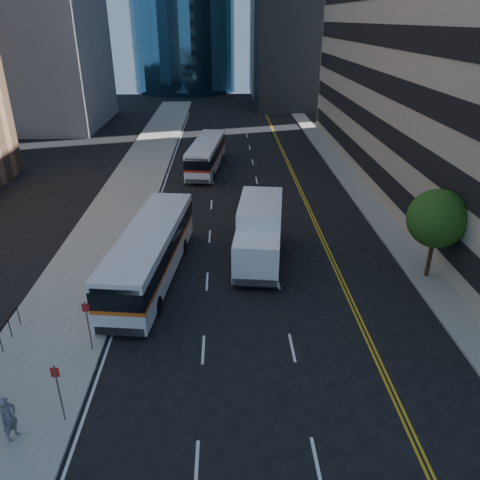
{
  "coord_description": "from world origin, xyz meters",
  "views": [
    {
      "loc": [
        -2.44,
        -14.83,
        13.43
      ],
      "look_at": [
        -1.66,
        7.48,
        2.8
      ],
      "focal_mm": 35.0,
      "sensor_mm": 36.0,
      "label": 1
    }
  ],
  "objects": [
    {
      "name": "box_truck",
      "position": [
        -0.4,
        10.49,
        1.85
      ],
      "size": [
        3.45,
        7.61,
        3.51
      ],
      "rotation": [
        0.0,
        0.0,
        -0.13
      ],
      "color": "white",
      "rests_on": "ground"
    },
    {
      "name": "sidewalk_east",
      "position": [
        9.0,
        25.0,
        0.07
      ],
      "size": [
        2.0,
        90.0,
        0.15
      ],
      "primitive_type": "cube",
      "color": "gray",
      "rests_on": "ground"
    },
    {
      "name": "street_tree",
      "position": [
        9.0,
        8.0,
        3.64
      ],
      "size": [
        3.2,
        3.2,
        5.1
      ],
      "color": "#332114",
      "rests_on": "sidewalk_east"
    },
    {
      "name": "bus_front",
      "position": [
        -6.6,
        8.51,
        1.65
      ],
      "size": [
        3.96,
        11.94,
        3.02
      ],
      "rotation": [
        0.0,
        0.0,
        -0.12
      ],
      "color": "silver",
      "rests_on": "ground"
    },
    {
      "name": "pedestrian",
      "position": [
        -9.94,
        -2.75,
        1.04
      ],
      "size": [
        0.63,
        0.76,
        1.77
      ],
      "primitive_type": "imported",
      "rotation": [
        0.0,
        0.0,
        1.21
      ],
      "color": "slate",
      "rests_on": "sidewalk_west"
    },
    {
      "name": "ground",
      "position": [
        0.0,
        0.0,
        0.0
      ],
      "size": [
        160.0,
        160.0,
        0.0
      ],
      "primitive_type": "plane",
      "color": "black",
      "rests_on": "ground"
    },
    {
      "name": "bus_rear",
      "position": [
        -4.14,
        29.62,
        1.5
      ],
      "size": [
        3.68,
        10.88,
        2.75
      ],
      "rotation": [
        0.0,
        0.0,
        -0.13
      ],
      "color": "white",
      "rests_on": "ground"
    },
    {
      "name": "sidewalk_west",
      "position": [
        -10.5,
        25.0,
        0.07
      ],
      "size": [
        5.0,
        90.0,
        0.15
      ],
      "primitive_type": "cube",
      "color": "gray",
      "rests_on": "ground"
    }
  ]
}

